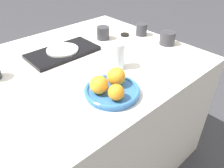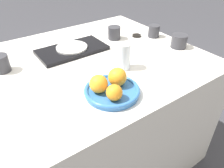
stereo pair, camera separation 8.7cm
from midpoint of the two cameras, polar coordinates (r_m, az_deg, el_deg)
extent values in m
plane|color=#38383D|center=(1.59, -12.00, -19.85)|extent=(12.00, 12.00, 0.00)
cube|color=silver|center=(1.32, -13.92, -10.47)|extent=(1.47, 0.99, 0.73)
cylinder|color=#336BAD|center=(0.89, -2.79, -2.20)|extent=(0.22, 0.22, 0.02)
torus|color=#336BAD|center=(0.89, -2.81, -1.68)|extent=(0.23, 0.23, 0.02)
sphere|color=orange|center=(0.82, -1.93, -2.30)|extent=(0.06, 0.06, 0.06)
sphere|color=orange|center=(0.90, -1.67, 1.86)|extent=(0.08, 0.08, 0.08)
sphere|color=orange|center=(0.86, -6.34, -0.30)|extent=(0.07, 0.07, 0.07)
cylinder|color=silver|center=(1.05, -0.75, 7.31)|extent=(0.06, 0.06, 0.13)
cube|color=black|center=(1.24, -14.72, 7.98)|extent=(0.38, 0.20, 0.02)
cylinder|color=silver|center=(1.24, -14.82, 8.60)|extent=(0.17, 0.17, 0.01)
cylinder|color=#333338|center=(1.39, -4.22, 13.11)|extent=(0.08, 0.08, 0.08)
cylinder|color=#333338|center=(1.45, 5.95, 13.94)|extent=(0.07, 0.07, 0.08)
cylinder|color=#333338|center=(1.34, 12.46, 11.58)|extent=(0.09, 0.09, 0.08)
cylinder|color=black|center=(1.45, 1.60, 12.72)|extent=(0.06, 0.06, 0.01)
camera|label=1|loc=(0.04, -92.86, -1.98)|focal=35.00mm
camera|label=2|loc=(0.04, 87.14, 1.98)|focal=35.00mm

